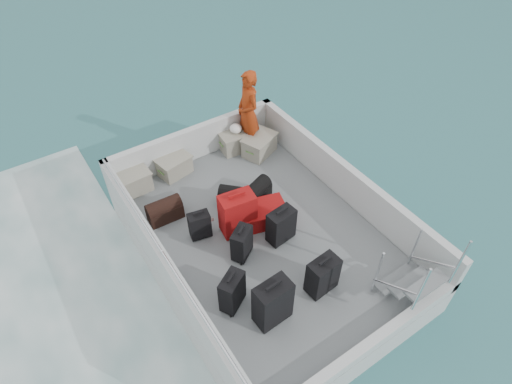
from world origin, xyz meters
TOP-DOWN VIEW (x-y plane):
  - ground at (0.00, 0.00)m, footprint 160.00×160.00m
  - ferry_hull at (0.00, 0.00)m, footprint 3.60×5.00m
  - deck at (0.00, 0.00)m, footprint 3.30×4.70m
  - deck_fittings at (0.35, -0.32)m, footprint 3.60×5.00m
  - suitcase_0 at (-1.12, -0.85)m, footprint 0.46×0.40m
  - suitcase_2 at (-0.89, 0.55)m, footprint 0.38×0.27m
  - suitcase_3 at (-0.78, -1.34)m, footprint 0.52×0.32m
  - suitcase_4 at (-0.53, -0.17)m, footprint 0.44×0.40m
  - suitcase_5 at (-0.30, 0.32)m, footprint 0.61×0.41m
  - suitcase_6 at (0.11, -1.35)m, footprint 0.48×0.31m
  - suitcase_7 at (0.18, -0.24)m, footprint 0.48×0.31m
  - suitcase_8 at (0.16, 0.27)m, footprint 0.91×0.72m
  - duffel_0 at (-1.20, 1.24)m, footprint 0.61×0.33m
  - duffel_1 at (-0.07, 0.87)m, footprint 0.54×0.54m
  - duffel_2 at (0.36, 0.73)m, footprint 0.60×0.47m
  - crate_0 at (-1.40, 2.20)m, footprint 0.65×0.46m
  - crate_1 at (-0.55, 2.20)m, footprint 0.65×0.51m
  - crate_2 at (0.83, 2.20)m, footprint 0.67×0.49m
  - crate_3 at (1.14, 1.81)m, footprint 0.76×0.64m
  - yellow_bag at (1.18, 2.13)m, footprint 0.28×0.26m
  - white_bag at (0.83, 2.20)m, footprint 0.24×0.24m
  - passenger at (1.07, 2.11)m, footprint 0.47×0.67m

SIDE VIEW (x-z plane):
  - ground at x=0.00m, z-range 0.00..0.00m
  - ferry_hull at x=0.00m, z-range 0.00..0.60m
  - deck at x=0.00m, z-range 0.60..0.62m
  - yellow_bag at x=1.18m, z-range 0.62..0.84m
  - suitcase_8 at x=0.16m, z-range 0.62..0.93m
  - duffel_0 at x=-1.20m, z-range 0.62..0.94m
  - duffel_1 at x=-0.07m, z-range 0.62..0.94m
  - duffel_2 at x=0.36m, z-range 0.62..0.94m
  - crate_1 at x=-0.55m, z-range 0.62..0.97m
  - crate_0 at x=-1.40m, z-range 0.62..1.00m
  - crate_2 at x=0.83m, z-range 0.62..1.00m
  - crate_3 at x=1.14m, z-range 0.62..1.01m
  - suitcase_2 at x=-0.89m, z-range 0.62..1.13m
  - suitcase_4 at x=-0.53m, z-range 0.62..1.19m
  - suitcase_0 at x=-1.12m, z-range 0.62..1.25m
  - suitcase_7 at x=0.18m, z-range 0.62..1.25m
  - suitcase_6 at x=0.11m, z-range 0.62..1.26m
  - deck_fittings at x=0.35m, z-range 0.54..1.44m
  - suitcase_3 at x=-0.78m, z-range 0.62..1.39m
  - suitcase_5 at x=-0.30m, z-range 0.62..1.40m
  - white_bag at x=0.83m, z-range 1.00..1.18m
  - passenger at x=1.07m, z-range 0.62..2.31m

